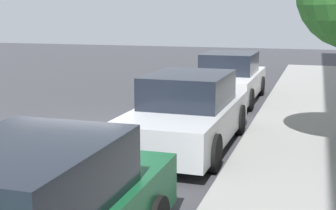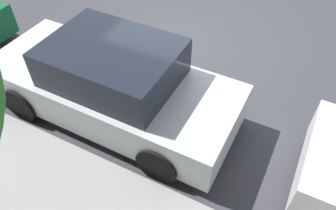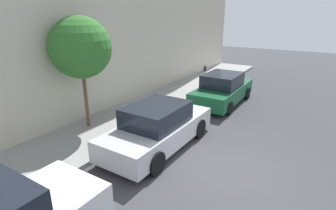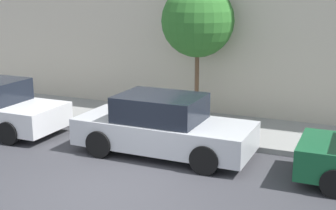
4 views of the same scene
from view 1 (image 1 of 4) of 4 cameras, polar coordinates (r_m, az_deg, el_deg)
ground_plane at (r=10.87m, az=-9.94°, el=-3.77°), size 60.00×60.00×0.00m
sidewalk at (r=9.66m, az=17.08°, el=-5.50°), size 2.86×32.00×0.15m
parked_sedan_second at (r=9.72m, az=2.42°, el=-0.98°), size 1.92×4.51×1.54m
parked_sedan_third at (r=15.10m, az=7.46°, el=3.22°), size 1.92×4.50×1.54m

